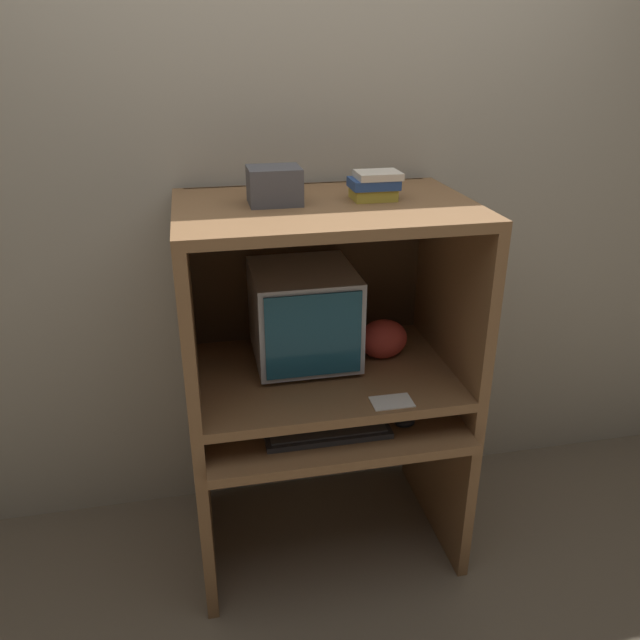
% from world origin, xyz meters
% --- Properties ---
extents(ground_plane, '(12.00, 12.00, 0.00)m').
position_xyz_m(ground_plane, '(0.00, 0.00, 0.00)').
color(ground_plane, '#756651').
extents(wall_back, '(6.00, 0.06, 2.60)m').
position_xyz_m(wall_back, '(0.00, 0.73, 1.30)').
color(wall_back, '#B2A893').
rests_on(wall_back, ground_plane).
extents(desk_base, '(1.00, 0.73, 0.65)m').
position_xyz_m(desk_base, '(0.00, 0.28, 0.41)').
color(desk_base, brown).
rests_on(desk_base, ground_plane).
extents(desk_monitor_shelf, '(1.00, 0.67, 0.13)m').
position_xyz_m(desk_monitor_shelf, '(0.00, 0.34, 0.76)').
color(desk_monitor_shelf, brown).
rests_on(desk_monitor_shelf, desk_base).
extents(hutch_upper, '(1.00, 0.67, 0.63)m').
position_xyz_m(hutch_upper, '(0.00, 0.37, 1.21)').
color(hutch_upper, brown).
rests_on(hutch_upper, desk_monitor_shelf).
extents(crt_monitor, '(0.37, 0.40, 0.36)m').
position_xyz_m(crt_monitor, '(-0.06, 0.44, 0.98)').
color(crt_monitor, '#B2B2B7').
rests_on(crt_monitor, desk_monitor_shelf).
extents(keyboard, '(0.44, 0.16, 0.03)m').
position_xyz_m(keyboard, '(-0.04, 0.12, 0.67)').
color(keyboard, '#2D2D30').
rests_on(keyboard, desk_base).
extents(mouse, '(0.07, 0.05, 0.03)m').
position_xyz_m(mouse, '(0.24, 0.11, 0.67)').
color(mouse, black).
rests_on(mouse, desk_base).
extents(snack_bag, '(0.19, 0.14, 0.15)m').
position_xyz_m(snack_bag, '(0.24, 0.39, 0.86)').
color(snack_bag, '#BC382D').
rests_on(snack_bag, desk_monitor_shelf).
extents(book_stack, '(0.17, 0.12, 0.09)m').
position_xyz_m(book_stack, '(0.17, 0.36, 1.46)').
color(book_stack, gold).
rests_on(book_stack, hutch_upper).
extents(paper_card, '(0.14, 0.09, 0.00)m').
position_xyz_m(paper_card, '(0.17, 0.07, 0.79)').
color(paper_card, white).
rests_on(paper_card, desk_monitor_shelf).
extents(storage_box, '(0.17, 0.15, 0.12)m').
position_xyz_m(storage_box, '(-0.16, 0.36, 1.47)').
color(storage_box, '#4C4C51').
rests_on(storage_box, hutch_upper).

